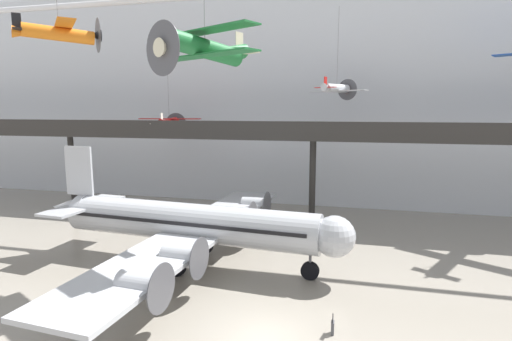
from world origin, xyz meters
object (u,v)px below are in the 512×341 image
(suspended_plane_silver_racer, at_px, (337,89))
(info_sign_pedestal, at_px, (333,326))
(airliner_silver_main, at_px, (187,223))
(suspended_plane_red_highwing, at_px, (169,122))
(suspended_plane_green_biplane, at_px, (205,48))
(suspended_plane_orange_highwing, at_px, (59,33))

(suspended_plane_silver_racer, height_order, info_sign_pedestal, suspended_plane_silver_racer)
(info_sign_pedestal, bearing_deg, airliner_silver_main, 146.99)
(airliner_silver_main, relative_size, suspended_plane_red_highwing, 2.26)
(airliner_silver_main, distance_m, suspended_plane_green_biplane, 13.13)
(suspended_plane_silver_racer, bearing_deg, suspended_plane_orange_highwing, 146.94)
(suspended_plane_red_highwing, relative_size, info_sign_pedestal, 10.44)
(suspended_plane_red_highwing, xyz_separation_m, suspended_plane_orange_highwing, (-2.86, -13.97, 7.74))
(suspended_plane_red_highwing, distance_m, suspended_plane_silver_racer, 19.64)
(airliner_silver_main, xyz_separation_m, suspended_plane_green_biplane, (2.69, -2.63, 12.58))
(suspended_plane_green_biplane, height_order, suspended_plane_orange_highwing, suspended_plane_orange_highwing)
(airliner_silver_main, xyz_separation_m, suspended_plane_orange_highwing, (-11.78, 1.80, 14.89))
(suspended_plane_silver_racer, distance_m, info_sign_pedestal, 26.00)
(suspended_plane_red_highwing, height_order, info_sign_pedestal, suspended_plane_red_highwing)
(suspended_plane_green_biplane, height_order, info_sign_pedestal, suspended_plane_green_biplane)
(airliner_silver_main, height_order, suspended_plane_red_highwing, suspended_plane_red_highwing)
(info_sign_pedestal, bearing_deg, suspended_plane_orange_highwing, 158.16)
(suspended_plane_red_highwing, relative_size, suspended_plane_orange_highwing, 1.86)
(suspended_plane_silver_racer, bearing_deg, suspended_plane_red_highwing, 113.61)
(info_sign_pedestal, bearing_deg, suspended_plane_silver_racer, 92.61)
(suspended_plane_orange_highwing, height_order, suspended_plane_silver_racer, suspended_plane_orange_highwing)
(suspended_plane_red_highwing, bearing_deg, suspended_plane_orange_highwing, 160.07)
(airliner_silver_main, bearing_deg, info_sign_pedestal, -28.24)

